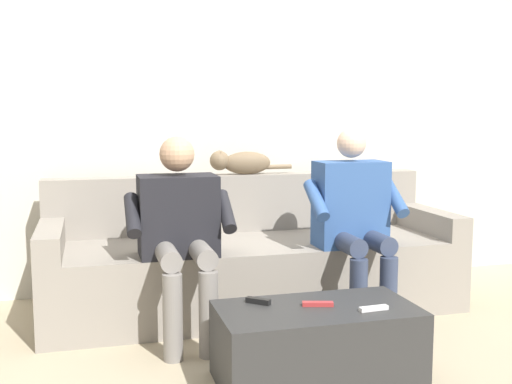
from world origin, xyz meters
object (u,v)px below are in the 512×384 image
at_px(cat_on_backrest, 240,162).
at_px(remote_red, 318,304).
at_px(person_right_seated, 180,224).
at_px(couch, 252,263).
at_px(remote_black, 258,301).
at_px(coffee_table, 317,345).
at_px(remote_white, 374,308).
at_px(person_left_seated, 354,214).

relative_size(cat_on_backrest, remote_red, 4.01).
bearing_deg(person_right_seated, couch, -141.51).
relative_size(cat_on_backrest, remote_black, 4.78).
height_order(couch, person_right_seated, person_right_seated).
distance_m(coffee_table, remote_black, 0.33).
height_order(remote_white, remote_red, same).
distance_m(couch, person_right_seated, 0.74).
xyz_separation_m(person_left_seated, cat_on_backrest, (0.51, -0.73, 0.26)).
height_order(coffee_table, remote_white, remote_white).
bearing_deg(couch, remote_black, 76.86).
bearing_deg(couch, person_right_seated, 38.49).
xyz_separation_m(person_right_seated, remote_white, (-0.74, 0.87, -0.27)).
distance_m(couch, person_left_seated, 0.75).
relative_size(coffee_table, remote_black, 7.64).
xyz_separation_m(couch, person_right_seated, (0.51, 0.41, 0.34)).
bearing_deg(person_left_seated, coffee_table, 55.54).
height_order(remote_white, remote_black, remote_black).
relative_size(couch, coffee_table, 2.82).
height_order(person_left_seated, remote_red, person_left_seated).
distance_m(couch, remote_black, 1.07).
xyz_separation_m(remote_white, remote_red, (0.22, -0.13, 0.00)).
distance_m(couch, coffee_table, 1.17).
relative_size(couch, remote_white, 18.78).
xyz_separation_m(coffee_table, person_right_seated, (0.51, -0.76, 0.45)).
relative_size(couch, remote_black, 21.53).
bearing_deg(person_right_seated, coffee_table, 123.87).
relative_size(remote_red, remote_black, 1.19).
bearing_deg(remote_white, coffee_table, -29.37).
relative_size(person_left_seated, person_right_seated, 1.03).
xyz_separation_m(person_right_seated, cat_on_backrest, (-0.51, -0.71, 0.27)).
height_order(coffee_table, remote_red, remote_red).
bearing_deg(person_right_seated, person_left_seated, 179.07).
bearing_deg(cat_on_backrest, person_left_seated, 124.99).
relative_size(couch, remote_red, 18.06).
distance_m(coffee_table, remote_red, 0.19).
xyz_separation_m(couch, person_left_seated, (-0.51, 0.42, 0.36)).
bearing_deg(remote_red, cat_on_backrest, -73.68).
relative_size(couch, person_right_seated, 2.31).
height_order(couch, cat_on_backrest, cat_on_backrest).
bearing_deg(coffee_table, person_right_seated, -56.13).
xyz_separation_m(person_left_seated, remote_white, (0.28, 0.85, -0.28)).
height_order(couch, remote_black, couch).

